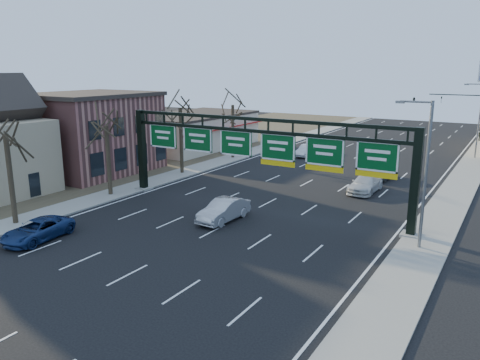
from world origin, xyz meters
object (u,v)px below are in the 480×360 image
Objects in this scene: sign_gantry at (258,151)px; car_blue_suv at (38,230)px; car_silver_sedan at (224,210)px; car_white_wagon at (366,184)px.

car_blue_suv is at bearing -124.04° from sign_gantry.
car_white_wagon is at bearing 67.00° from car_silver_sedan.
car_silver_sedan is (8.09, 9.48, 0.11)m from car_blue_suv.
sign_gantry reaches higher than car_white_wagon.
car_white_wagon reaches higher than car_blue_suv.
sign_gantry is at bearing 49.53° from car_blue_suv.
sign_gantry is 5.10× the size of car_blue_suv.
car_silver_sedan reaches higher than car_white_wagon.
car_white_wagon is (5.63, 9.66, -3.88)m from sign_gantry.
sign_gantry is 16.33m from car_blue_suv.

